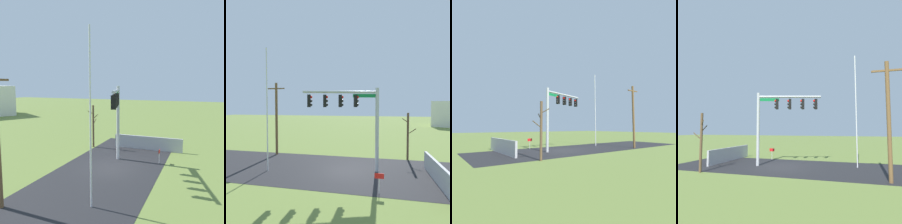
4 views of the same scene
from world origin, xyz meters
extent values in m
plane|color=olive|center=(0.00, 0.00, 0.00)|extent=(160.00, 160.00, 0.00)
cube|color=#232326|center=(-4.00, 0.00, 0.01)|extent=(28.00, 8.00, 0.01)
cube|color=#B7B5AD|center=(3.40, 0.27, 0.00)|extent=(6.00, 6.00, 0.01)
cube|color=#A8A8AD|center=(6.44, -1.55, 0.70)|extent=(0.20, 7.12, 1.41)
cylinder|color=#B2B5BA|center=(2.40, 0.27, 3.34)|extent=(0.28, 0.28, 6.69)
cylinder|color=#B2B5BA|center=(-0.38, -0.57, 6.34)|extent=(5.63, 1.87, 0.20)
cube|color=#0F7238|center=(1.40, -0.03, 6.06)|extent=(1.73, 0.55, 0.28)
cube|color=black|center=(0.73, -0.23, 5.64)|extent=(0.33, 0.41, 0.96)
sphere|color=red|center=(0.87, -0.19, 5.94)|extent=(0.22, 0.22, 0.22)
sphere|color=black|center=(0.87, -0.19, 5.64)|extent=(0.22, 0.22, 0.22)
sphere|color=black|center=(0.87, -0.19, 5.34)|extent=(0.22, 0.22, 0.22)
cube|color=black|center=(-0.42, -0.58, 5.64)|extent=(0.33, 0.41, 0.96)
sphere|color=red|center=(-0.28, -0.53, 5.94)|extent=(0.22, 0.22, 0.22)
sphere|color=black|center=(-0.28, -0.53, 5.64)|extent=(0.22, 0.22, 0.22)
sphere|color=black|center=(-0.28, -0.53, 5.34)|extent=(0.22, 0.22, 0.22)
cube|color=black|center=(-1.57, -0.93, 5.64)|extent=(0.33, 0.41, 0.96)
sphere|color=red|center=(-1.43, -0.88, 5.94)|extent=(0.22, 0.22, 0.22)
sphere|color=black|center=(-1.43, -0.88, 5.64)|extent=(0.22, 0.22, 0.22)
sphere|color=black|center=(-1.43, -0.88, 5.34)|extent=(0.22, 0.22, 0.22)
cube|color=black|center=(-2.72, -1.27, 5.64)|extent=(0.33, 0.41, 0.96)
sphere|color=red|center=(-2.58, -1.23, 5.94)|extent=(0.22, 0.22, 0.22)
sphere|color=black|center=(-2.58, -1.23, 5.64)|extent=(0.22, 0.22, 0.22)
sphere|color=black|center=(-2.58, -1.23, 5.34)|extent=(0.22, 0.22, 0.22)
cylinder|color=silver|center=(-6.27, -1.31, 4.95)|extent=(0.10, 0.10, 9.90)
cylinder|color=brown|center=(5.36, 4.21, 2.29)|extent=(0.20, 0.20, 4.58)
cylinder|color=brown|center=(5.73, 4.21, 2.78)|extent=(0.78, 0.07, 0.57)
cylinder|color=brown|center=(5.12, 4.41, 3.83)|extent=(0.54, 0.47, 0.39)
cylinder|color=brown|center=(5.33, 3.93, 3.36)|extent=(0.12, 0.61, 0.55)
cylinder|color=silver|center=(2.53, -3.49, 0.45)|extent=(0.04, 0.04, 0.90)
cube|color=red|center=(2.53, -3.49, 1.06)|extent=(0.56, 0.02, 0.32)
camera|label=1|loc=(-17.63, -7.04, 6.89)|focal=38.27mm
camera|label=2|loc=(2.32, -14.66, 5.27)|focal=29.60mm
camera|label=3|loc=(12.54, 16.94, 2.55)|focal=30.09mm
camera|label=4|loc=(-5.99, 17.68, 3.35)|focal=33.16mm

